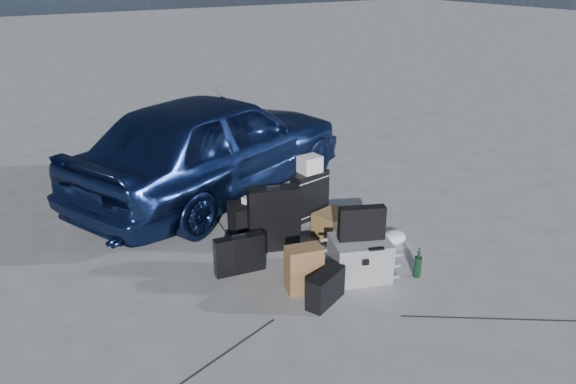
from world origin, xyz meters
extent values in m
plane|color=#ADAEA9|center=(0.00, 0.00, 0.00)|extent=(60.00, 60.00, 0.00)
imported|color=navy|center=(0.10, 2.44, 0.65)|extent=(4.10, 2.85, 1.30)
cube|color=gray|center=(0.36, -0.05, 0.19)|extent=(0.62, 0.57, 0.37)
cube|color=black|center=(0.37, -0.04, 0.53)|extent=(0.42, 0.26, 0.31)
cube|color=black|center=(-0.54, 0.59, 0.18)|extent=(0.48, 0.18, 0.37)
cube|color=black|center=(-0.03, 0.83, 0.33)|extent=(0.53, 0.34, 0.65)
cube|color=black|center=(0.69, 1.24, 0.27)|extent=(0.47, 0.24, 0.54)
cube|color=white|center=(0.69, 1.26, 0.63)|extent=(0.24, 0.20, 0.18)
cube|color=black|center=(0.07, 1.20, 0.18)|extent=(0.76, 0.41, 0.36)
cube|color=white|center=(0.07, 1.21, 0.40)|extent=(0.47, 0.43, 0.07)
cube|color=black|center=(0.06, 1.22, 0.46)|extent=(0.32, 0.25, 0.06)
cube|color=#91633F|center=(-0.20, 0.03, 0.21)|extent=(0.35, 0.26, 0.41)
cube|color=olive|center=(0.64, 0.73, 0.13)|extent=(0.41, 0.38, 0.27)
ellipsoid|color=white|center=(1.06, 0.26, 0.07)|extent=(0.28, 0.25, 0.14)
cube|color=black|center=(-0.16, -0.24, 0.14)|extent=(0.43, 0.30, 0.28)
cylinder|color=black|center=(0.80, -0.35, 0.14)|extent=(0.08, 0.08, 0.27)
camera|label=1|loc=(-2.59, -3.51, 2.70)|focal=35.00mm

